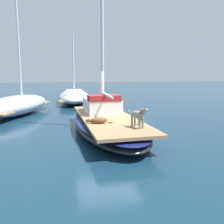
% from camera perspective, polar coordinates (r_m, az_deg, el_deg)
% --- Properties ---
extents(ground_plane, '(120.00, 120.00, 0.00)m').
position_cam_1_polar(ground_plane, '(9.87, -1.14, -4.90)').
color(ground_plane, '#143347').
extents(sailboat_main, '(2.85, 7.35, 0.66)m').
position_cam_1_polar(sailboat_main, '(9.79, -1.14, -2.99)').
color(sailboat_main, black).
rests_on(sailboat_main, ground).
extents(mast_main, '(0.14, 2.27, 7.26)m').
position_cam_1_polar(mast_main, '(10.42, -2.21, 17.57)').
color(mast_main, silver).
rests_on(mast_main, sailboat_main).
extents(cabin_house, '(1.50, 2.28, 0.84)m').
position_cam_1_polar(cabin_house, '(10.76, -2.49, 1.71)').
color(cabin_house, silver).
rests_on(cabin_house, sailboat_main).
extents(dog_grey, '(0.49, 0.88, 0.70)m').
position_cam_1_polar(dog_grey, '(7.69, 6.28, -0.71)').
color(dog_grey, gray).
rests_on(dog_grey, sailboat_main).
extents(dog_brown, '(0.95, 0.33, 0.22)m').
position_cam_1_polar(dog_brown, '(8.41, -3.38, -2.02)').
color(dog_brown, brown).
rests_on(dog_brown, sailboat_main).
extents(deck_winch, '(0.16, 0.16, 0.21)m').
position_cam_1_polar(deck_winch, '(8.20, 6.59, -2.42)').
color(deck_winch, '#B7B7BC').
rests_on(deck_winch, sailboat_main).
extents(coiled_rope, '(0.32, 0.32, 0.04)m').
position_cam_1_polar(coiled_rope, '(8.66, -3.33, -2.27)').
color(coiled_rope, beige).
rests_on(coiled_rope, sailboat_main).
extents(moored_boat_port_side, '(4.24, 6.77, 7.34)m').
position_cam_1_polar(moored_boat_port_side, '(15.16, -21.70, 1.63)').
color(moored_boat_port_side, '#B2B7C1').
rests_on(moored_boat_port_side, ground).
extents(moored_boat_far_astern, '(2.93, 7.83, 5.80)m').
position_cam_1_polar(moored_boat_far_astern, '(20.42, -9.01, 3.80)').
color(moored_boat_far_astern, '#B2B7C1').
rests_on(moored_boat_far_astern, ground).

